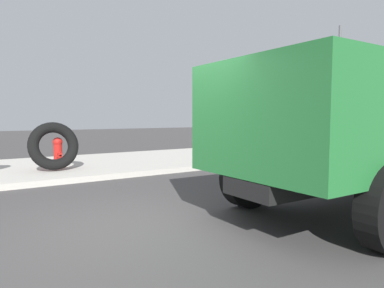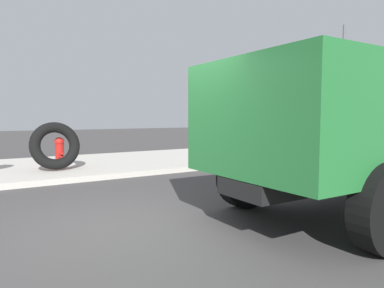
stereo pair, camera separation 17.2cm
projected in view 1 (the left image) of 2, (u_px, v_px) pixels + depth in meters
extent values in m
plane|color=#423F3F|center=(130.00, 231.00, 4.93)|extent=(80.00, 80.00, 0.00)
cube|color=#BCB7AD|center=(43.00, 169.00, 10.34)|extent=(36.00, 5.00, 0.15)
cylinder|color=red|center=(58.00, 156.00, 9.87)|extent=(0.24, 0.24, 0.69)
sphere|color=red|center=(58.00, 142.00, 9.84)|extent=(0.27, 0.27, 0.27)
cylinder|color=red|center=(60.00, 154.00, 9.69)|extent=(0.11, 0.19, 0.11)
cylinder|color=red|center=(56.00, 153.00, 10.04)|extent=(0.11, 0.19, 0.11)
cylinder|color=red|center=(60.00, 157.00, 9.69)|extent=(0.13, 0.19, 0.13)
torus|color=black|center=(54.00, 146.00, 9.41)|extent=(1.33, 0.61, 1.36)
cube|color=#237033|center=(355.00, 118.00, 5.72)|extent=(4.83, 2.55, 1.60)
cylinder|color=black|center=(248.00, 177.00, 6.20)|extent=(1.10, 0.31, 1.10)
cylinder|color=#595B5E|center=(338.00, 88.00, 15.28)|extent=(0.12, 0.12, 5.44)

